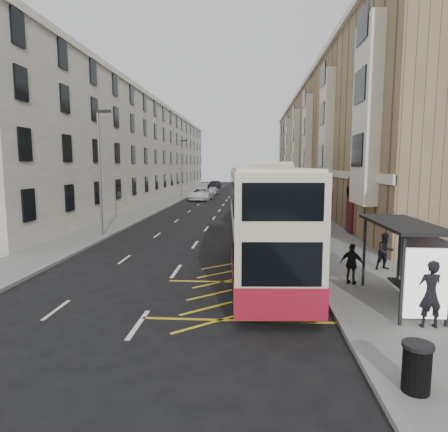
# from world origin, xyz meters

# --- Properties ---
(ground) EXTENTS (200.00, 200.00, 0.00)m
(ground) POSITION_xyz_m (0.00, 0.00, 0.00)
(ground) COLOR black
(ground) RESTS_ON ground
(pavement_right) EXTENTS (4.00, 120.00, 0.15)m
(pavement_right) POSITION_xyz_m (8.00, 30.00, 0.07)
(pavement_right) COLOR slate
(pavement_right) RESTS_ON ground
(pavement_left) EXTENTS (3.00, 120.00, 0.15)m
(pavement_left) POSITION_xyz_m (-7.50, 30.00, 0.07)
(pavement_left) COLOR slate
(pavement_left) RESTS_ON ground
(kerb_right) EXTENTS (0.25, 120.00, 0.15)m
(kerb_right) POSITION_xyz_m (6.00, 30.00, 0.07)
(kerb_right) COLOR gray
(kerb_right) RESTS_ON ground
(kerb_left) EXTENTS (0.25, 120.00, 0.15)m
(kerb_left) POSITION_xyz_m (-6.00, 30.00, 0.07)
(kerb_left) COLOR gray
(kerb_left) RESTS_ON ground
(road_markings) EXTENTS (10.00, 110.00, 0.01)m
(road_markings) POSITION_xyz_m (0.00, 45.00, 0.01)
(road_markings) COLOR silver
(road_markings) RESTS_ON ground
(terrace_right) EXTENTS (10.75, 79.00, 15.25)m
(terrace_right) POSITION_xyz_m (14.88, 45.38, 7.52)
(terrace_right) COLOR #927E55
(terrace_right) RESTS_ON ground
(terrace_left) EXTENTS (9.18, 79.00, 13.25)m
(terrace_left) POSITION_xyz_m (-13.43, 45.50, 6.52)
(terrace_left) COLOR beige
(terrace_left) RESTS_ON ground
(bus_shelter) EXTENTS (1.65, 4.25, 2.70)m
(bus_shelter) POSITION_xyz_m (8.34, -0.39, 2.14)
(bus_shelter) COLOR black
(bus_shelter) RESTS_ON pavement_right
(guard_railing) EXTENTS (0.06, 6.56, 1.01)m
(guard_railing) POSITION_xyz_m (6.25, 5.75, 0.86)
(guard_railing) COLOR red
(guard_railing) RESTS_ON pavement_right
(street_lamp_near) EXTENTS (0.93, 0.18, 8.00)m
(street_lamp_near) POSITION_xyz_m (-6.35, 12.00, 4.64)
(street_lamp_near) COLOR gray
(street_lamp_near) RESTS_ON pavement_left
(street_lamp_far) EXTENTS (0.93, 0.18, 8.00)m
(street_lamp_far) POSITION_xyz_m (-6.35, 42.00, 4.64)
(street_lamp_far) COLOR gray
(street_lamp_far) RESTS_ON pavement_left
(double_decker_front) EXTENTS (3.31, 11.62, 4.58)m
(double_decker_front) POSITION_xyz_m (3.82, 3.37, 2.33)
(double_decker_front) COLOR beige
(double_decker_front) RESTS_ON ground
(double_decker_rear) EXTENTS (3.64, 12.43, 4.90)m
(double_decker_rear) POSITION_xyz_m (4.91, 17.63, 2.49)
(double_decker_rear) COLOR beige
(double_decker_rear) RESTS_ON ground
(litter_bin) EXTENTS (0.61, 0.61, 1.02)m
(litter_bin) POSITION_xyz_m (6.64, -5.32, 0.68)
(litter_bin) COLOR black
(litter_bin) RESTS_ON pavement_right
(pedestrian_near) EXTENTS (0.73, 0.50, 1.93)m
(pedestrian_near) POSITION_xyz_m (8.31, -1.97, 1.12)
(pedestrian_near) COLOR black
(pedestrian_near) RESTS_ON pavement_right
(pedestrian_mid) EXTENTS (0.91, 0.78, 1.61)m
(pedestrian_mid) POSITION_xyz_m (9.16, 4.38, 0.96)
(pedestrian_mid) COLOR black
(pedestrian_mid) RESTS_ON pavement_right
(pedestrian_far) EXTENTS (0.98, 0.82, 1.57)m
(pedestrian_far) POSITION_xyz_m (7.17, 2.07, 0.93)
(pedestrian_far) COLOR black
(pedestrian_far) RESTS_ON pavement_right
(white_van) EXTENTS (3.04, 6.14, 1.67)m
(white_van) POSITION_xyz_m (-3.49, 40.24, 0.84)
(white_van) COLOR white
(white_van) RESTS_ON ground
(car_silver) EXTENTS (1.79, 3.97, 1.32)m
(car_silver) POSITION_xyz_m (-2.83, 50.16, 0.66)
(car_silver) COLOR #AFB0B7
(car_silver) RESTS_ON ground
(car_dark) EXTENTS (2.47, 4.76, 1.49)m
(car_dark) POSITION_xyz_m (-4.19, 68.18, 0.75)
(car_dark) COLOR black
(car_dark) RESTS_ON ground
(car_red) EXTENTS (3.35, 5.45, 1.47)m
(car_red) POSITION_xyz_m (5.20, 65.44, 0.74)
(car_red) COLOR maroon
(car_red) RESTS_ON ground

